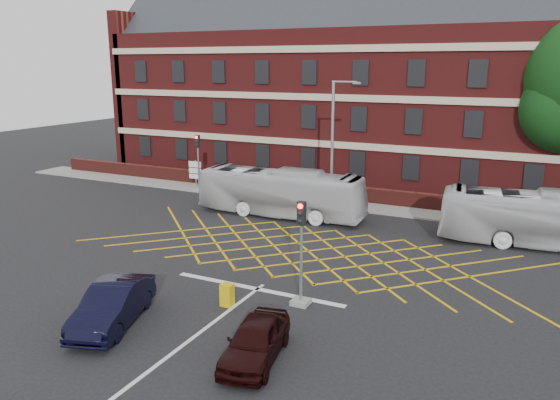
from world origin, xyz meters
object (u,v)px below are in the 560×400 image
at_px(car_navy, 113,305).
at_px(car_maroon, 255,340).
at_px(bus_left, 281,193).
at_px(traffic_light_far, 199,168).
at_px(traffic_light_near, 301,263).
at_px(direction_signs, 195,171).
at_px(bus_right, 546,219).
at_px(utility_cabinet, 227,295).
at_px(street_lamp, 333,170).

relative_size(car_navy, car_maroon, 1.18).
xyz_separation_m(bus_left, traffic_light_far, (-8.65, 3.55, 0.26)).
distance_m(bus_left, car_navy, 16.24).
height_order(car_navy, traffic_light_near, traffic_light_near).
bearing_deg(car_navy, bus_left, 75.05).
bearing_deg(direction_signs, traffic_light_far, -39.65).
distance_m(bus_right, direction_signs, 24.82).
height_order(traffic_light_far, utility_cabinet, traffic_light_far).
relative_size(bus_left, traffic_light_near, 2.53).
bearing_deg(direction_signs, bus_right, -8.12).
relative_size(car_navy, traffic_light_far, 1.10).
relative_size(bus_left, car_navy, 2.31).
distance_m(car_maroon, direction_signs, 26.02).
bearing_deg(car_maroon, direction_signs, 118.29).
bearing_deg(traffic_light_far, bus_left, -22.30).
xyz_separation_m(car_maroon, direction_signs, (-16.34, 20.24, 0.70)).
bearing_deg(traffic_light_near, utility_cabinet, -151.54).
bearing_deg(traffic_light_far, direction_signs, 140.35).
height_order(bus_right, traffic_light_far, traffic_light_far).
height_order(direction_signs, utility_cabinet, direction_signs).
bearing_deg(bus_left, direction_signs, 65.16).
bearing_deg(bus_left, utility_cabinet, -163.95).
xyz_separation_m(bus_right, utility_cabinet, (-11.21, -13.64, -1.04)).
bearing_deg(utility_cabinet, car_maroon, -46.10).
xyz_separation_m(traffic_light_far, street_lamp, (11.34, -1.50, 1.09)).
xyz_separation_m(traffic_light_near, utility_cabinet, (-2.59, -1.40, -1.31)).
distance_m(traffic_light_near, utility_cabinet, 3.22).
bearing_deg(bus_left, traffic_light_near, -151.41).
bearing_deg(traffic_light_far, utility_cabinet, -52.66).
height_order(traffic_light_far, street_lamp, street_lamp).
distance_m(car_navy, direction_signs, 22.87).
bearing_deg(direction_signs, street_lamp, -9.96).
relative_size(car_maroon, utility_cabinet, 4.32).
distance_m(bus_right, street_lamp, 12.63).
height_order(car_navy, car_maroon, car_navy).
bearing_deg(street_lamp, traffic_light_near, -74.18).
relative_size(car_navy, street_lamp, 0.56).
bearing_deg(traffic_light_far, car_maroon, -51.53).
xyz_separation_m(street_lamp, utility_cabinet, (1.27, -15.02, -2.39)).
distance_m(bus_right, utility_cabinet, 17.69).
bearing_deg(car_navy, traffic_light_far, 97.57).
distance_m(traffic_light_near, traffic_light_far, 21.44).
relative_size(bus_left, street_lamp, 1.28).
distance_m(bus_left, bus_right, 15.18).
relative_size(bus_left, direction_signs, 4.91).
bearing_deg(car_maroon, bus_right, 53.20).
relative_size(car_maroon, traffic_light_near, 0.93).
xyz_separation_m(bus_right, street_lamp, (-12.48, 1.38, 1.36)).
relative_size(bus_left, traffic_light_far, 2.53).
xyz_separation_m(bus_right, car_maroon, (-8.23, -16.74, -0.82)).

